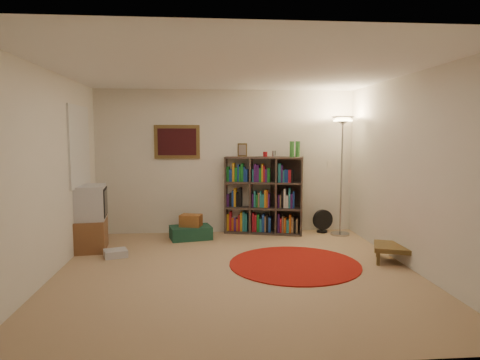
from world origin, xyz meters
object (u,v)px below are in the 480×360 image
Objects in this scene: floor_fan at (323,221)px; suitcase at (191,233)px; bookshelf at (263,196)px; tv_stand at (90,219)px; floor_lamp at (342,137)px; side_table at (394,248)px.

suitcase is (-2.31, -0.27, -0.10)m from floor_fan.
bookshelf is 2.88m from tv_stand.
suitcase is at bearing 12.79° from tv_stand.
side_table is (0.22, -1.62, -1.49)m from floor_lamp.
suitcase is (-2.56, -0.07, -1.58)m from floor_lamp.
bookshelf is 2.49m from side_table.
floor_fan is 3.89m from tv_stand.
tv_stand is at bearing -147.45° from bookshelf.
floor_fan is 1.88m from side_table.
bookshelf reaches higher than side_table.
suitcase is at bearing -149.87° from bookshelf.
tv_stand is (-2.74, -0.89, -0.18)m from bookshelf.
bookshelf is 1.69m from floor_lamp.
floor_lamp is at bearing -50.65° from floor_fan.
floor_lamp is at bearing 1.27° from tv_stand.
side_table is at bearing -87.39° from floor_fan.
bookshelf is 1.66× the size of tv_stand.
suitcase is 1.10× the size of side_table.
tv_stand is 4.39m from side_table.
tv_stand is 1.62m from suitcase.
bookshelf reaches higher than tv_stand.
side_table is at bearing -36.75° from bookshelf.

